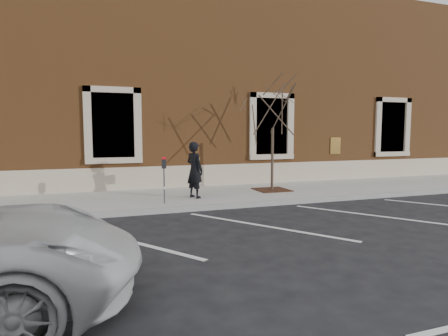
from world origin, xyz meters
name	(u,v)px	position (x,y,z in m)	size (l,w,h in m)	color
ground	(231,208)	(0.00, 0.00, 0.00)	(120.00, 120.00, 0.00)	#28282B
sidewalk_near	(213,196)	(0.00, 1.75, 0.07)	(40.00, 3.50, 0.15)	#B9B7AE
curb_near	(232,206)	(0.00, -0.05, 0.07)	(40.00, 0.12, 0.15)	#9E9E99
parking_stripes	(264,226)	(0.00, -2.20, 0.00)	(28.00, 4.40, 0.01)	silver
building_civic	(174,93)	(0.00, 7.74, 4.00)	(40.00, 8.62, 8.00)	brown
man	(195,170)	(-0.75, 1.18, 1.01)	(0.63, 0.41, 1.73)	black
parking_meter	(164,171)	(-1.81, 0.55, 1.07)	(0.12, 0.09, 1.32)	#595B60
tree_grate	(272,190)	(2.18, 1.76, 0.16)	(1.11, 1.11, 0.03)	#422415
sapling	(273,111)	(2.18, 1.76, 2.90)	(2.36, 2.36, 3.94)	#4E3C2F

